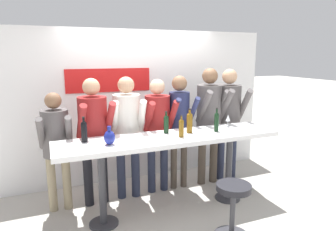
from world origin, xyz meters
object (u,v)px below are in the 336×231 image
person_right (209,113)px  wine_glass_0 (228,118)px  bar_stool (233,202)px  wine_bottle_0 (217,121)px  person_center (158,124)px  wine_bottle_1 (84,130)px  wine_bottle_2 (166,123)px  person_far_right (229,112)px  person_far_left (56,139)px  person_left (94,128)px  person_center_left (127,125)px  person_center_right (179,119)px  wine_bottle_3 (181,127)px  wine_bottle_4 (190,122)px  tasting_table (171,146)px  decorative_vase (109,137)px

person_right → wine_glass_0: 0.45m
bar_stool → wine_bottle_0: 1.13m
person_center → wine_bottle_1: bearing=-155.1°
wine_bottle_2 → bar_stool: bearing=-66.9°
person_far_right → person_far_left: bearing=-171.0°
person_far_left → person_left: 0.49m
person_far_right → bar_stool: bearing=-113.0°
person_center_left → person_center_right: (0.81, 0.02, 0.02)m
wine_bottle_2 → wine_glass_0: wine_bottle_2 is taller
person_far_left → person_center: size_ratio=0.93×
person_center_right → wine_bottle_2: (-0.40, -0.45, 0.06)m
wine_bottle_3 → wine_bottle_4: wine_bottle_4 is taller
person_far_left → wine_bottle_3: person_far_left is taller
bar_stool → person_center: person_center is taller
wine_bottle_4 → bar_stool: bearing=-82.3°
tasting_table → person_far_left: 1.48m
person_left → wine_bottle_3: bearing=-39.3°
wine_bottle_3 → wine_bottle_0: bearing=7.6°
wine_bottle_4 → person_center_right: bearing=79.6°
person_center_left → wine_bottle_0: 1.24m
wine_bottle_1 → wine_bottle_2: 1.05m
person_center_right → wine_bottle_3: person_center_right is taller
tasting_table → person_center: size_ratio=1.69×
person_far_right → wine_bottle_1: size_ratio=5.96×
person_center_right → wine_bottle_4: size_ratio=5.35×
person_center → wine_bottle_4: 0.62m
decorative_vase → wine_bottle_1: bearing=138.7°
person_right → wine_bottle_3: (-0.80, -0.69, 0.01)m
person_left → person_right: size_ratio=0.95×
person_left → tasting_table: bearing=-38.4°
tasting_table → wine_bottle_2: (-0.00, 0.16, 0.27)m
wine_bottle_4 → decorative_vase: size_ratio=1.49×
wine_bottle_1 → person_center_right: bearing=17.8°
person_far_left → person_far_right: 2.65m
person_far_left → person_center_left: bearing=3.6°
person_center_left → tasting_table: bearing=-47.5°
wine_bottle_0 → person_far_left: bearing=163.7°
wine_bottle_3 → wine_bottle_4: size_ratio=0.86×
person_center_left → wine_bottle_2: size_ratio=5.98×
bar_stool → wine_bottle_2: size_ratio=2.19×
wine_bottle_3 → decorative_vase: size_ratio=1.28×
wine_bottle_0 → decorative_vase: (-1.46, -0.06, -0.06)m
person_center_right → wine_glass_0: 0.72m
person_center_left → wine_bottle_1: size_ratio=5.72×
person_right → wine_bottle_4: size_ratio=5.67×
person_far_right → person_left: bearing=-170.5°
decorative_vase → wine_bottle_0: bearing=2.4°
wine_bottle_4 → decorative_vase: (-1.09, -0.14, -0.06)m
person_center_left → wine_bottle_3: (0.52, -0.68, 0.07)m
tasting_table → wine_bottle_1: wine_bottle_1 is taller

